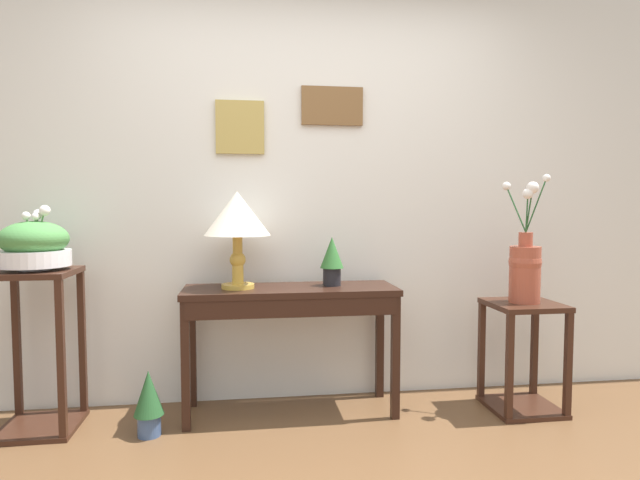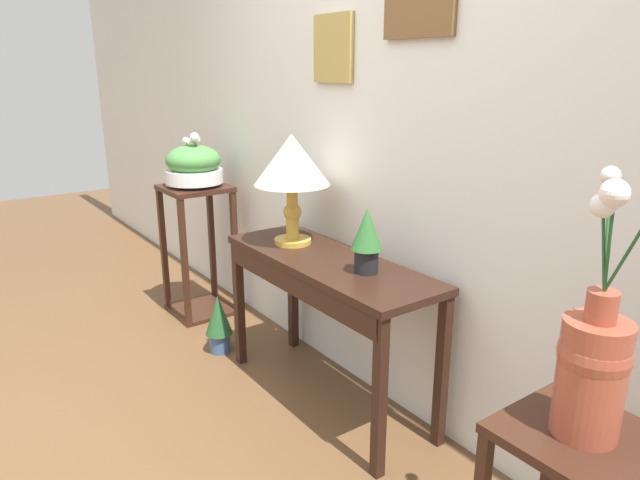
# 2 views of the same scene
# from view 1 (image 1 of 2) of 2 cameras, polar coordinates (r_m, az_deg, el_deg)

# --- Properties ---
(back_wall_with_art) EXTENTS (9.00, 0.13, 2.80)m
(back_wall_with_art) POSITION_cam_1_polar(r_m,az_deg,el_deg) (3.32, -2.21, 7.11)
(back_wall_with_art) COLOR silver
(back_wall_with_art) RESTS_ON ground
(console_table) EXTENTS (1.21, 0.42, 0.74)m
(console_table) POSITION_cam_1_polar(r_m,az_deg,el_deg) (3.04, -3.17, -7.12)
(console_table) COLOR black
(console_table) RESTS_ON ground
(table_lamp) EXTENTS (0.37, 0.37, 0.55)m
(table_lamp) POSITION_cam_1_polar(r_m,az_deg,el_deg) (3.00, -8.93, 2.42)
(table_lamp) COLOR gold
(table_lamp) RESTS_ON console_table
(potted_plant_on_console) EXTENTS (0.14, 0.14, 0.29)m
(potted_plant_on_console) POSITION_cam_1_polar(r_m,az_deg,el_deg) (3.08, 1.29, -2.02)
(potted_plant_on_console) COLOR black
(potted_plant_on_console) RESTS_ON console_table
(pedestal_stand_left) EXTENTS (0.39, 0.39, 0.87)m
(pedestal_stand_left) POSITION_cam_1_polar(r_m,az_deg,el_deg) (3.24, -28.18, -10.50)
(pedestal_stand_left) COLOR #381E14
(pedestal_stand_left) RESTS_ON ground
(planter_bowl_wide_left) EXTENTS (0.36, 0.36, 0.34)m
(planter_bowl_wide_left) POSITION_cam_1_polar(r_m,az_deg,el_deg) (3.15, -28.49, -0.50)
(planter_bowl_wide_left) COLOR silver
(planter_bowl_wide_left) RESTS_ON pedestal_stand_left
(pedestal_stand_right) EXTENTS (0.39, 0.39, 0.64)m
(pedestal_stand_right) POSITION_cam_1_polar(r_m,az_deg,el_deg) (3.39, 21.05, -11.65)
(pedestal_stand_right) COLOR #381E14
(pedestal_stand_right) RESTS_ON ground
(flower_vase_tall_right) EXTENTS (0.24, 0.21, 0.75)m
(flower_vase_tall_right) POSITION_cam_1_polar(r_m,az_deg,el_deg) (3.29, 21.27, -2.56)
(flower_vase_tall_right) COLOR #9E4733
(flower_vase_tall_right) RESTS_ON pedestal_stand_right
(potted_plant_floor) EXTENTS (0.15, 0.15, 0.35)m
(potted_plant_floor) POSITION_cam_1_polar(r_m,az_deg,el_deg) (3.00, -18.01, -16.13)
(potted_plant_floor) COLOR #3D5684
(potted_plant_floor) RESTS_ON ground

